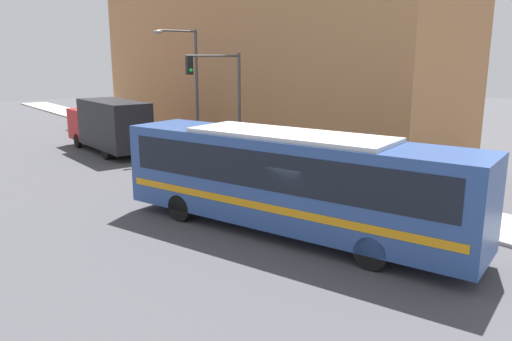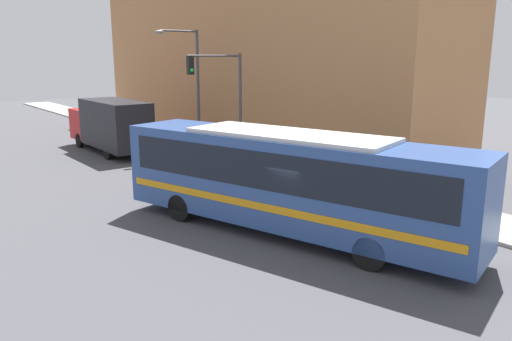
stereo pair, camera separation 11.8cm
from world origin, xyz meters
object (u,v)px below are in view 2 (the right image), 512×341
fire_hydrant (298,171)px  traffic_light_pole (223,90)px  city_bus (288,177)px  parking_meter (255,149)px  street_lamp (192,80)px  delivery_truck (110,124)px

fire_hydrant → traffic_light_pole: traffic_light_pole is taller
city_bus → parking_meter: size_ratio=9.10×
city_bus → traffic_light_pole: 10.99m
traffic_light_pole → street_lamp: street_lamp is taller
parking_meter → delivery_truck: bearing=114.6°
delivery_truck → traffic_light_pole: 8.58m
traffic_light_pole → fire_hydrant: bearing=-79.2°
traffic_light_pole → street_lamp: size_ratio=0.81×
delivery_truck → fire_hydrant: bearing=-71.4°
parking_meter → street_lamp: bearing=91.2°
city_bus → delivery_truck: size_ratio=1.52×
parking_meter → street_lamp: (-0.13, 6.01, 3.34)m
street_lamp → delivery_truck: bearing=142.4°
delivery_truck → fire_hydrant: 13.15m
fire_hydrant → street_lamp: 10.09m
fire_hydrant → street_lamp: bearing=90.8°
fire_hydrant → parking_meter: size_ratio=0.52×
traffic_light_pole → parking_meter: size_ratio=4.22×
fire_hydrant → parking_meter: parking_meter is taller
city_bus → parking_meter: 9.88m
city_bus → parking_meter: city_bus is taller
city_bus → street_lamp: street_lamp is taller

